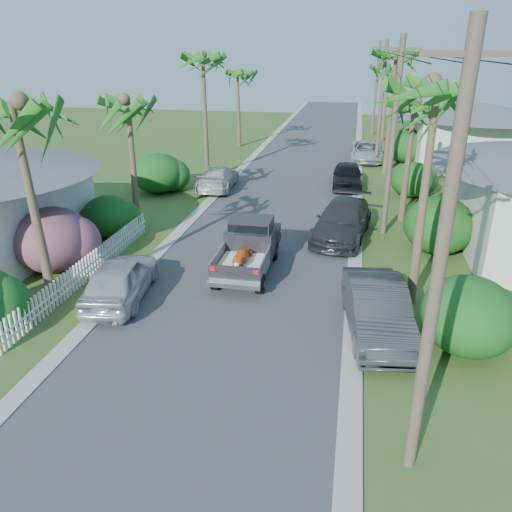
% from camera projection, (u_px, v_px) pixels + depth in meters
% --- Properties ---
extents(ground, '(120.00, 120.00, 0.00)m').
position_uv_depth(ground, '(194.00, 379.00, 13.82)').
color(ground, '#3C5B22').
rests_on(ground, ground).
extents(road, '(8.00, 100.00, 0.02)m').
position_uv_depth(road, '(298.00, 172.00, 36.42)').
color(road, '#38383A').
rests_on(road, ground).
extents(curb_left, '(0.60, 100.00, 0.06)m').
position_uv_depth(curb_left, '(241.00, 169.00, 37.18)').
color(curb_left, '#A5A39E').
rests_on(curb_left, ground).
extents(curb_right, '(0.60, 100.00, 0.06)m').
position_uv_depth(curb_right, '(358.00, 174.00, 35.65)').
color(curb_right, '#A5A39E').
rests_on(curb_right, ground).
extents(pickup_truck, '(1.98, 5.12, 2.06)m').
position_uv_depth(pickup_truck, '(250.00, 245.00, 20.38)').
color(pickup_truck, black).
rests_on(pickup_truck, ground).
extents(parked_car_rn, '(2.43, 5.23, 1.66)m').
position_uv_depth(parked_car_rn, '(377.00, 310.00, 15.72)').
color(parked_car_rn, '#2F3235').
rests_on(parked_car_rn, ground).
extents(parked_car_rm, '(3.05, 5.94, 1.65)m').
position_uv_depth(parked_car_rm, '(342.00, 221.00, 23.71)').
color(parked_car_rm, '#292B2E').
rests_on(parked_car_rm, ground).
extents(parked_car_rf, '(2.00, 4.65, 1.56)m').
position_uv_depth(parked_car_rf, '(347.00, 176.00, 32.18)').
color(parked_car_rf, black).
rests_on(parked_car_rf, ground).
extents(parked_car_rd, '(2.57, 5.44, 1.50)m').
position_uv_depth(parked_car_rd, '(367.00, 151.00, 39.77)').
color(parked_car_rd, silver).
rests_on(parked_car_rd, ground).
extents(parked_car_ln, '(2.49, 4.85, 1.58)m').
position_uv_depth(parked_car_ln, '(120.00, 279.00, 17.89)').
color(parked_car_ln, silver).
rests_on(parked_car_ln, ground).
extents(parked_car_lf, '(2.38, 5.23, 1.48)m').
position_uv_depth(parked_car_lf, '(218.00, 178.00, 31.84)').
color(parked_car_lf, silver).
rests_on(parked_car_lf, ground).
extents(palm_l_a, '(4.40, 4.40, 8.20)m').
position_uv_depth(palm_l_a, '(15.00, 103.00, 14.94)').
color(palm_l_a, brown).
rests_on(palm_l_a, ground).
extents(palm_l_b, '(4.40, 4.40, 7.40)m').
position_uv_depth(palm_l_b, '(127.00, 100.00, 23.49)').
color(palm_l_b, brown).
rests_on(palm_l_b, ground).
extents(palm_l_c, '(4.40, 4.40, 9.20)m').
position_uv_depth(palm_l_c, '(203.00, 56.00, 31.70)').
color(palm_l_c, brown).
rests_on(palm_l_c, ground).
extents(palm_l_d, '(4.40, 4.40, 7.70)m').
position_uv_depth(palm_l_d, '(238.00, 72.00, 43.21)').
color(palm_l_d, brown).
rests_on(palm_l_d, ground).
extents(palm_r_a, '(4.40, 4.40, 8.70)m').
position_uv_depth(palm_r_a, '(439.00, 84.00, 15.25)').
color(palm_r_a, brown).
rests_on(palm_r_a, ground).
extents(palm_r_b, '(4.40, 4.40, 7.20)m').
position_uv_depth(palm_r_b, '(415.00, 104.00, 23.90)').
color(palm_r_b, brown).
rests_on(palm_r_b, ground).
extents(palm_r_c, '(4.40, 4.40, 9.40)m').
position_uv_depth(palm_r_c, '(397.00, 53.00, 33.08)').
color(palm_r_c, brown).
rests_on(palm_r_c, ground).
extents(palm_r_d, '(4.40, 4.40, 8.00)m').
position_uv_depth(palm_r_d, '(389.00, 67.00, 46.22)').
color(palm_r_d, brown).
rests_on(palm_r_d, ground).
extents(shrub_l_b, '(3.00, 3.30, 2.60)m').
position_uv_depth(shrub_l_b, '(52.00, 240.00, 20.13)').
color(shrub_l_b, '#C51C81').
rests_on(shrub_l_b, ground).
extents(shrub_l_c, '(2.40, 2.64, 2.00)m').
position_uv_depth(shrub_l_c, '(108.00, 217.00, 23.79)').
color(shrub_l_c, '#154B19').
rests_on(shrub_l_c, ground).
extents(shrub_l_d, '(3.20, 3.52, 2.40)m').
position_uv_depth(shrub_l_d, '(158.00, 173.00, 31.05)').
color(shrub_l_d, '#154B19').
rests_on(shrub_l_d, ground).
extents(shrub_r_a, '(2.80, 3.08, 2.30)m').
position_uv_depth(shrub_r_a, '(469.00, 316.00, 14.74)').
color(shrub_r_a, '#154B19').
rests_on(shrub_r_a, ground).
extents(shrub_r_b, '(3.00, 3.30, 2.50)m').
position_uv_depth(shrub_r_b, '(439.00, 225.00, 21.90)').
color(shrub_r_b, '#154B19').
rests_on(shrub_r_b, ground).
extents(shrub_r_c, '(2.60, 2.86, 2.10)m').
position_uv_depth(shrub_r_c, '(412.00, 180.00, 30.17)').
color(shrub_r_c, '#154B19').
rests_on(shrub_r_c, ground).
extents(shrub_r_d, '(3.20, 3.52, 2.60)m').
position_uv_depth(shrub_r_d, '(408.00, 146.00, 39.02)').
color(shrub_r_d, '#154B19').
rests_on(shrub_r_d, ground).
extents(picket_fence, '(0.10, 11.00, 1.00)m').
position_uv_depth(picket_fence, '(90.00, 266.00, 19.67)').
color(picket_fence, white).
rests_on(picket_fence, ground).
extents(house_right_far, '(9.00, 8.00, 4.60)m').
position_uv_depth(house_right_far, '(477.00, 137.00, 37.82)').
color(house_right_far, silver).
rests_on(house_right_far, ground).
extents(utility_pole_a, '(1.60, 0.26, 9.00)m').
position_uv_depth(utility_pole_a, '(438.00, 275.00, 9.23)').
color(utility_pole_a, brown).
rests_on(utility_pole_a, ground).
extents(utility_pole_b, '(1.60, 0.26, 9.00)m').
position_uv_depth(utility_pole_b, '(393.00, 139.00, 22.80)').
color(utility_pole_b, brown).
rests_on(utility_pole_b, ground).
extents(utility_pole_c, '(1.60, 0.26, 9.00)m').
position_uv_depth(utility_pole_c, '(381.00, 104.00, 36.36)').
color(utility_pole_c, brown).
rests_on(utility_pole_c, ground).
extents(utility_pole_d, '(1.60, 0.26, 9.00)m').
position_uv_depth(utility_pole_d, '(376.00, 88.00, 49.92)').
color(utility_pole_d, brown).
rests_on(utility_pole_d, ground).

